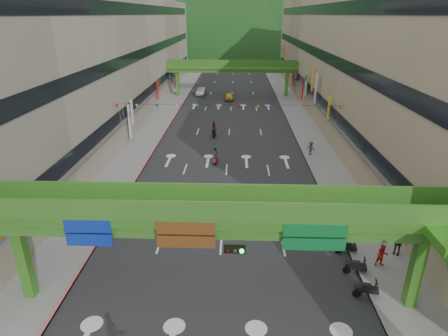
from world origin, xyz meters
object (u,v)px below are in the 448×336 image
scooter_rider_mid (214,129)px  car_silver (201,92)px  car_yellow (229,97)px  overpass_near (234,231)px  pedestrian_red (382,257)px

scooter_rider_mid → car_silver: bearing=98.7°
car_silver → car_yellow: (5.84, -4.48, -0.07)m
overpass_near → car_yellow: size_ratio=7.00×
car_yellow → pedestrian_red: size_ratio=2.51×
scooter_rider_mid → pedestrian_red: (12.68, -28.02, -0.35)m
scooter_rider_mid → overpass_near: bearing=-84.8°
car_yellow → overpass_near: bearing=-91.4°
overpass_near → car_silver: 60.96m
scooter_rider_mid → car_silver: 28.53m
car_yellow → scooter_rider_mid: bearing=-96.5°
scooter_rider_mid → car_silver: size_ratio=0.48×
pedestrian_red → car_silver: bearing=101.1°
scooter_rider_mid → car_silver: scooter_rider_mid is taller
overpass_near → car_yellow: bearing=91.4°
overpass_near → scooter_rider_mid: overpass_near is taller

